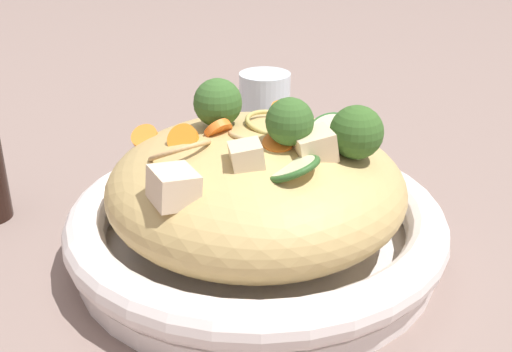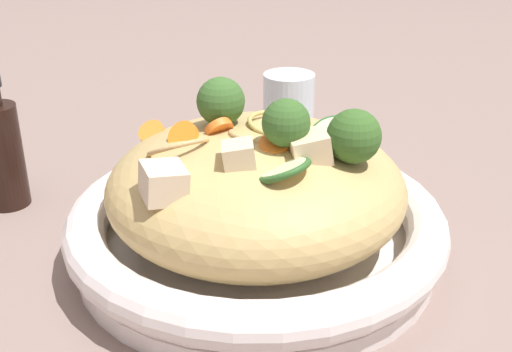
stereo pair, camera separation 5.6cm
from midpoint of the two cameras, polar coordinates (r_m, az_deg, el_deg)
The scene contains 8 objects.
ground_plane at distance 0.60m, azimuth -2.70°, elevation -6.88°, with size 3.00×3.00×0.00m, color #7E6961.
serving_bowl at distance 0.59m, azimuth -2.75°, elevation -4.60°, with size 0.33×0.33×0.05m.
noodle_heap at distance 0.57m, azimuth -2.85°, elevation -0.98°, with size 0.26×0.26×0.11m.
broccoli_florets at distance 0.53m, azimuth -0.07°, elevation 4.81°, with size 0.17×0.10×0.06m.
carrot_coins at distance 0.57m, azimuth -6.47°, elevation 3.79°, with size 0.16×0.15×0.04m.
zucchini_slices at distance 0.52m, azimuth 1.91°, elevation 2.17°, with size 0.08×0.13×0.03m.
chicken_chunks at distance 0.50m, azimuth -4.79°, elevation 0.78°, with size 0.09×0.15×0.04m.
drinking_glass at distance 0.82m, azimuth -1.20°, elevation 5.84°, with size 0.06×0.06×0.09m.
Camera 1 is at (-0.35, 0.37, 0.32)m, focal length 46.12 mm.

